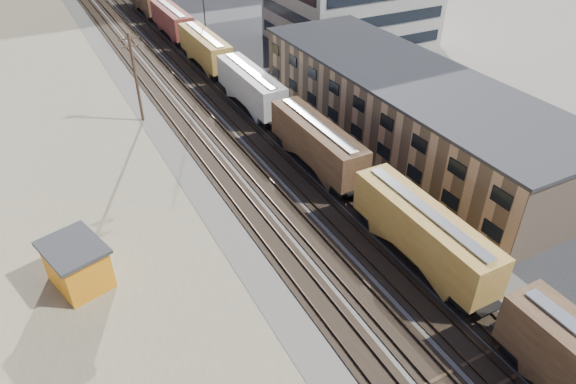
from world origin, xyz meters
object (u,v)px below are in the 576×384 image
utility_pole_north (136,76)px  parked_car_blue (308,47)px  freight_train (280,111)px  maintenance_shed (77,264)px  parked_car_silver (554,165)px

utility_pole_north → parked_car_blue: 30.76m
freight_train → parked_car_blue: (15.82, 21.89, -2.11)m
freight_train → utility_pole_north: bearing=140.0°
maintenance_shed → utility_pole_north: bearing=65.9°
utility_pole_north → parked_car_blue: bearing=22.4°
parked_car_silver → parked_car_blue: 41.00m
utility_pole_north → parked_car_blue: (28.12, 11.57, -4.61)m
maintenance_shed → parked_car_silver: size_ratio=1.13×
freight_train → parked_car_silver: bearing=-43.8°
freight_train → parked_car_blue: freight_train is taller
utility_pole_north → parked_car_silver: (32.00, -29.24, -4.59)m
freight_train → parked_car_blue: size_ratio=24.26×
maintenance_shed → parked_car_blue: 52.49m
parked_car_blue → freight_train: bearing=174.2°
parked_car_blue → maintenance_shed: bearing=162.4°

